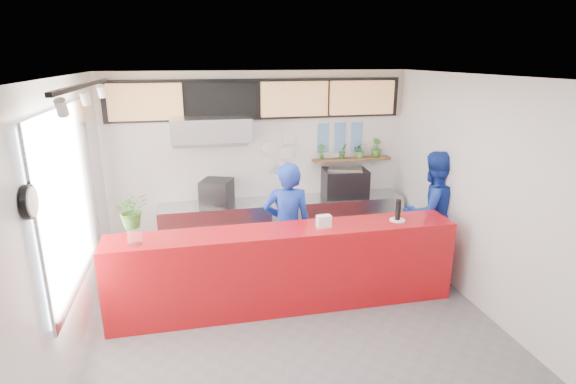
{
  "coord_description": "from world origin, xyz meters",
  "views": [
    {
      "loc": [
        -1.1,
        -4.83,
        3.21
      ],
      "look_at": [
        0.1,
        0.7,
        1.5
      ],
      "focal_mm": 28.0,
      "sensor_mm": 36.0,
      "label": 1
    }
  ],
  "objects_px": {
    "staff_center": "(287,227)",
    "service_counter": "(285,268)",
    "espresso_machine": "(345,183)",
    "staff_right": "(431,212)",
    "panini_oven": "(217,192)",
    "pepper_mill": "(398,210)"
  },
  "relations": [
    {
      "from": "staff_center",
      "to": "service_counter",
      "type": "bearing_deg",
      "value": 83.11
    },
    {
      "from": "service_counter",
      "to": "espresso_machine",
      "type": "bearing_deg",
      "value": 51.68
    },
    {
      "from": "service_counter",
      "to": "staff_right",
      "type": "distance_m",
      "value": 2.49
    },
    {
      "from": "espresso_machine",
      "to": "staff_right",
      "type": "bearing_deg",
      "value": -47.11
    },
    {
      "from": "service_counter",
      "to": "espresso_machine",
      "type": "height_order",
      "value": "espresso_machine"
    },
    {
      "from": "staff_right",
      "to": "service_counter",
      "type": "bearing_deg",
      "value": 10.36
    },
    {
      "from": "panini_oven",
      "to": "pepper_mill",
      "type": "xyz_separation_m",
      "value": [
        2.29,
        -1.82,
        0.15
      ]
    },
    {
      "from": "service_counter",
      "to": "pepper_mill",
      "type": "distance_m",
      "value": 1.69
    },
    {
      "from": "pepper_mill",
      "to": "staff_center",
      "type": "bearing_deg",
      "value": 159.55
    },
    {
      "from": "pepper_mill",
      "to": "staff_right",
      "type": "bearing_deg",
      "value": 35.41
    },
    {
      "from": "service_counter",
      "to": "pepper_mill",
      "type": "relative_size",
      "value": 16.18
    },
    {
      "from": "service_counter",
      "to": "staff_center",
      "type": "height_order",
      "value": "staff_center"
    },
    {
      "from": "panini_oven",
      "to": "pepper_mill",
      "type": "height_order",
      "value": "pepper_mill"
    },
    {
      "from": "panini_oven",
      "to": "staff_center",
      "type": "distance_m",
      "value": 1.58
    },
    {
      "from": "service_counter",
      "to": "panini_oven",
      "type": "xyz_separation_m",
      "value": [
        -0.75,
        1.8,
        0.56
      ]
    },
    {
      "from": "staff_center",
      "to": "pepper_mill",
      "type": "bearing_deg",
      "value": 167.72
    },
    {
      "from": "staff_center",
      "to": "panini_oven",
      "type": "bearing_deg",
      "value": -47.28
    },
    {
      "from": "service_counter",
      "to": "staff_center",
      "type": "distance_m",
      "value": 0.65
    },
    {
      "from": "service_counter",
      "to": "pepper_mill",
      "type": "xyz_separation_m",
      "value": [
        1.53,
        -0.02,
        0.7
      ]
    },
    {
      "from": "service_counter",
      "to": "espresso_machine",
      "type": "relative_size",
      "value": 6.13
    },
    {
      "from": "staff_center",
      "to": "pepper_mill",
      "type": "xyz_separation_m",
      "value": [
        1.4,
        -0.52,
        0.33
      ]
    },
    {
      "from": "panini_oven",
      "to": "espresso_machine",
      "type": "height_order",
      "value": "espresso_machine"
    }
  ]
}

